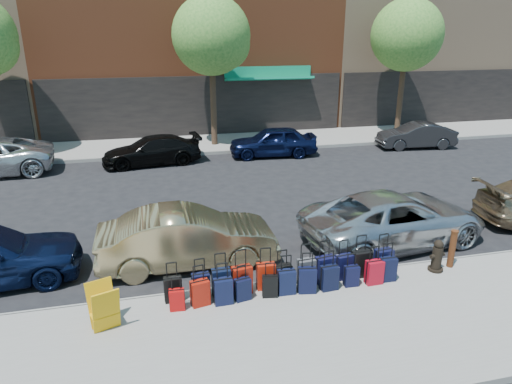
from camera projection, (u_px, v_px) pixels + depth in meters
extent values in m
plane|color=black|center=(242.00, 215.00, 15.03)|extent=(120.00, 120.00, 0.00)
cube|color=gray|center=(309.00, 334.00, 9.05)|extent=(60.00, 4.00, 0.15)
cube|color=gray|center=(204.00, 144.00, 24.17)|extent=(60.00, 4.00, 0.15)
cube|color=gray|center=(281.00, 282.00, 10.90)|extent=(60.00, 0.08, 0.15)
cube|color=gray|center=(209.00, 153.00, 22.32)|extent=(60.00, 0.08, 0.15)
cube|color=black|center=(198.00, 107.00, 25.41)|extent=(16.66, 0.15, 3.40)
cube|color=#0E835D|center=(269.00, 79.00, 25.46)|extent=(5.00, 0.91, 0.27)
cube|color=#0E835D|center=(268.00, 72.00, 25.62)|extent=(5.00, 0.10, 0.60)
cube|color=black|center=(450.00, 98.00, 28.91)|extent=(14.70, 0.15, 3.40)
cylinder|color=black|center=(213.00, 98.00, 22.99)|extent=(0.30, 0.30, 4.80)
sphere|color=#2F7125|center=(211.00, 35.00, 21.99)|extent=(3.80, 3.80, 3.80)
sphere|color=#2F7125|center=(224.00, 44.00, 22.25)|extent=(2.58, 2.58, 2.58)
cylinder|color=black|center=(401.00, 91.00, 25.28)|extent=(0.30, 0.30, 4.80)
sphere|color=#2F7125|center=(407.00, 35.00, 24.29)|extent=(3.80, 3.80, 3.80)
sphere|color=#2F7125|center=(416.00, 42.00, 24.55)|extent=(2.58, 2.58, 2.58)
cube|color=black|center=(173.00, 289.00, 9.94)|extent=(0.39, 0.22, 0.57)
cylinder|color=black|center=(171.00, 264.00, 9.73)|extent=(0.21, 0.04, 0.03)
cube|color=black|center=(201.00, 286.00, 10.07)|extent=(0.40, 0.24, 0.58)
cylinder|color=black|center=(200.00, 260.00, 9.86)|extent=(0.22, 0.05, 0.03)
cube|color=black|center=(221.00, 282.00, 10.17)|extent=(0.42, 0.24, 0.62)
cylinder|color=black|center=(221.00, 255.00, 9.95)|extent=(0.23, 0.04, 0.03)
cube|color=maroon|center=(242.00, 280.00, 10.21)|extent=(0.48, 0.31, 0.66)
cylinder|color=black|center=(242.00, 251.00, 9.97)|extent=(0.25, 0.07, 0.03)
cube|color=#AC1D0B|center=(266.00, 276.00, 10.42)|extent=(0.42, 0.25, 0.62)
cylinder|color=black|center=(266.00, 250.00, 10.19)|extent=(0.23, 0.04, 0.03)
cube|color=black|center=(283.00, 276.00, 10.45)|extent=(0.40, 0.24, 0.58)
cylinder|color=black|center=(283.00, 252.00, 10.24)|extent=(0.22, 0.05, 0.03)
cube|color=#414247|center=(306.00, 271.00, 10.62)|extent=(0.43, 0.26, 0.62)
cylinder|color=black|center=(307.00, 246.00, 10.40)|extent=(0.23, 0.05, 0.03)
cube|color=black|center=(325.00, 270.00, 10.67)|extent=(0.47, 0.30, 0.66)
cylinder|color=black|center=(327.00, 242.00, 10.43)|extent=(0.25, 0.07, 0.03)
cube|color=black|center=(344.00, 267.00, 10.84)|extent=(0.44, 0.28, 0.61)
cylinder|color=black|center=(346.00, 242.00, 10.62)|extent=(0.23, 0.07, 0.03)
cube|color=black|center=(361.00, 264.00, 10.93)|extent=(0.45, 0.26, 0.66)
cylinder|color=black|center=(363.00, 237.00, 10.69)|extent=(0.25, 0.05, 0.03)
cube|color=black|center=(383.00, 262.00, 11.04)|extent=(0.45, 0.28, 0.65)
cylinder|color=black|center=(386.00, 235.00, 10.81)|extent=(0.24, 0.06, 0.03)
cube|color=#AF0B0B|center=(177.00, 300.00, 9.64)|extent=(0.33, 0.21, 0.47)
cylinder|color=black|center=(176.00, 279.00, 9.46)|extent=(0.18, 0.04, 0.03)
cube|color=#9C160A|center=(200.00, 293.00, 9.79)|extent=(0.43, 0.30, 0.58)
cylinder|color=black|center=(199.00, 267.00, 9.58)|extent=(0.22, 0.08, 0.03)
cube|color=black|center=(223.00, 291.00, 9.84)|extent=(0.41, 0.24, 0.59)
cylinder|color=black|center=(223.00, 265.00, 9.62)|extent=(0.22, 0.04, 0.03)
cube|color=black|center=(243.00, 289.00, 9.99)|extent=(0.38, 0.27, 0.51)
cylinder|color=black|center=(242.00, 267.00, 9.80)|extent=(0.20, 0.07, 0.03)
cube|color=black|center=(270.00, 286.00, 10.12)|extent=(0.37, 0.26, 0.50)
cylinder|color=black|center=(270.00, 264.00, 9.94)|extent=(0.19, 0.07, 0.03)
cube|color=black|center=(287.00, 282.00, 10.22)|extent=(0.40, 0.24, 0.57)
cylinder|color=black|center=(287.00, 257.00, 10.01)|extent=(0.22, 0.04, 0.03)
cube|color=black|center=(307.00, 280.00, 10.27)|extent=(0.44, 0.30, 0.59)
cylinder|color=black|center=(308.00, 255.00, 10.05)|extent=(0.23, 0.07, 0.03)
cube|color=black|center=(329.00, 278.00, 10.38)|extent=(0.41, 0.26, 0.58)
cylinder|color=black|center=(331.00, 253.00, 10.17)|extent=(0.22, 0.05, 0.03)
cube|color=black|center=(351.00, 276.00, 10.55)|extent=(0.34, 0.20, 0.49)
cylinder|color=black|center=(353.00, 255.00, 10.37)|extent=(0.19, 0.04, 0.03)
cube|color=#A00A1A|center=(374.00, 272.00, 10.62)|extent=(0.40, 0.24, 0.58)
cylinder|color=black|center=(377.00, 248.00, 10.41)|extent=(0.22, 0.04, 0.03)
cube|color=black|center=(387.00, 269.00, 10.76)|extent=(0.40, 0.24, 0.59)
cylinder|color=black|center=(390.00, 245.00, 10.54)|extent=(0.22, 0.04, 0.03)
cylinder|color=black|center=(435.00, 269.00, 11.29)|extent=(0.37, 0.37, 0.06)
cylinder|color=black|center=(437.00, 258.00, 11.19)|extent=(0.25, 0.25, 0.57)
sphere|color=black|center=(439.00, 244.00, 11.07)|extent=(0.22, 0.22, 0.22)
cylinder|color=black|center=(437.00, 255.00, 11.17)|extent=(0.42, 0.17, 0.10)
cylinder|color=#38190C|center=(452.00, 249.00, 11.32)|extent=(0.16, 0.16, 0.96)
cylinder|color=#38190C|center=(455.00, 231.00, 11.16)|extent=(0.18, 0.18, 0.04)
cube|color=#E5A30C|center=(106.00, 311.00, 8.83)|extent=(0.57, 0.40, 0.94)
cube|color=#E5A30C|center=(101.00, 303.00, 9.10)|extent=(0.57, 0.40, 0.94)
cube|color=#E5A30C|center=(105.00, 313.00, 9.02)|extent=(0.61, 0.50, 0.02)
imported|color=tan|center=(188.00, 238.00, 11.68)|extent=(4.56, 1.63, 1.50)
imported|color=silver|center=(394.00, 218.00, 12.90)|extent=(5.62, 3.17, 1.48)
imported|color=black|center=(152.00, 150.00, 20.58)|extent=(4.56, 2.28, 1.27)
imported|color=#0B1233|center=(273.00, 142.00, 21.90)|extent=(4.30, 2.03, 1.42)
imported|color=#2E2D30|center=(416.00, 136.00, 23.45)|extent=(4.04, 1.80, 1.29)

